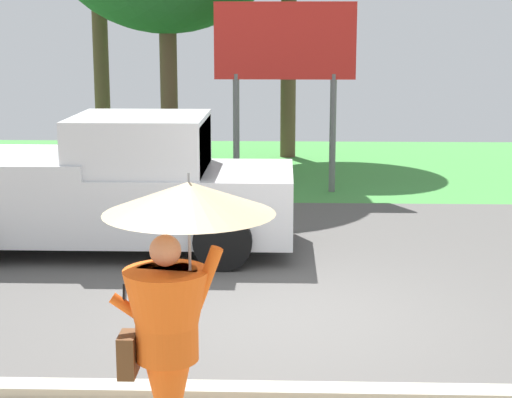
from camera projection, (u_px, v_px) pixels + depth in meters
The scene contains 4 objects.
ground_plane at pixel (295, 251), 12.07m from camera, with size 40.00×22.00×0.20m.
monk_pedestrian at pixel (174, 308), 5.90m from camera, with size 1.18×1.18×2.13m.
pickup_truck at pixel (108, 188), 11.84m from camera, with size 5.20×2.28×1.88m.
roadside_billboard at pixel (285, 55), 15.59m from camera, with size 2.60×0.12×3.50m.
Camera 1 is at (-0.16, -8.73, 3.11)m, focal length 59.77 mm.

